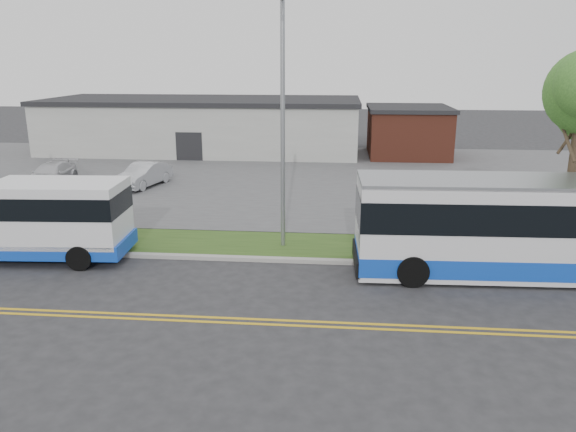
# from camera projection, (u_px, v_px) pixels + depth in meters

# --- Properties ---
(ground) EXTENTS (140.00, 140.00, 0.00)m
(ground) POSITION_uv_depth(u_px,v_px,m) (194.00, 269.00, 20.51)
(ground) COLOR #28282B
(ground) RESTS_ON ground
(lane_line_north) EXTENTS (70.00, 0.12, 0.01)m
(lane_line_north) POSITION_uv_depth(u_px,v_px,m) (161.00, 315.00, 16.82)
(lane_line_north) COLOR gold
(lane_line_north) RESTS_ON ground
(lane_line_south) EXTENTS (70.00, 0.12, 0.01)m
(lane_line_south) POSITION_uv_depth(u_px,v_px,m) (158.00, 320.00, 16.53)
(lane_line_south) COLOR gold
(lane_line_south) RESTS_ON ground
(curb) EXTENTS (80.00, 0.30, 0.15)m
(curb) POSITION_uv_depth(u_px,v_px,m) (201.00, 257.00, 21.55)
(curb) COLOR #9E9B93
(curb) RESTS_ON ground
(verge) EXTENTS (80.00, 3.30, 0.10)m
(verge) POSITION_uv_depth(u_px,v_px,m) (211.00, 243.00, 23.28)
(verge) COLOR #294818
(verge) RESTS_ON ground
(parking_lot) EXTENTS (80.00, 25.00, 0.10)m
(parking_lot) POSITION_uv_depth(u_px,v_px,m) (259.00, 176.00, 36.80)
(parking_lot) COLOR #4C4C4F
(parking_lot) RESTS_ON ground
(commercial_building) EXTENTS (25.40, 10.40, 4.35)m
(commercial_building) POSITION_uv_depth(u_px,v_px,m) (204.00, 125.00, 46.35)
(commercial_building) COLOR #9E9E99
(commercial_building) RESTS_ON ground
(brick_wing) EXTENTS (6.30, 7.30, 3.90)m
(brick_wing) POSITION_uv_depth(u_px,v_px,m) (408.00, 131.00, 43.98)
(brick_wing) COLOR brown
(brick_wing) RESTS_ON ground
(streetlight_near) EXTENTS (0.35, 1.53, 9.50)m
(streetlight_near) POSITION_uv_depth(u_px,v_px,m) (283.00, 118.00, 21.45)
(streetlight_near) COLOR gray
(streetlight_near) RESTS_ON verge
(shuttle_bus) EXTENTS (8.00, 3.05, 3.01)m
(shuttle_bus) POSITION_uv_depth(u_px,v_px,m) (40.00, 218.00, 21.24)
(shuttle_bus) COLOR #1141B8
(shuttle_bus) RESTS_ON ground
(transit_bus) EXTENTS (12.58, 3.33, 3.47)m
(transit_bus) POSITION_uv_depth(u_px,v_px,m) (536.00, 228.00, 19.54)
(transit_bus) COLOR silver
(transit_bus) RESTS_ON ground
(pedestrian) EXTENTS (0.87, 0.74, 2.02)m
(pedestrian) POSITION_uv_depth(u_px,v_px,m) (65.00, 214.00, 23.75)
(pedestrian) COLOR black
(pedestrian) RESTS_ON verge
(parked_car_a) EXTENTS (2.45, 4.50, 1.41)m
(parked_car_a) POSITION_uv_depth(u_px,v_px,m) (144.00, 175.00, 33.31)
(parked_car_a) COLOR #AFB1B7
(parked_car_a) RESTS_ON parking_lot
(parked_car_b) EXTENTS (1.97, 4.58, 1.31)m
(parked_car_b) POSITION_uv_depth(u_px,v_px,m) (51.00, 174.00, 33.61)
(parked_car_b) COLOR silver
(parked_car_b) RESTS_ON parking_lot
(grocery_bag_left) EXTENTS (0.32, 0.32, 0.32)m
(grocery_bag_left) POSITION_uv_depth(u_px,v_px,m) (58.00, 234.00, 23.76)
(grocery_bag_left) COLOR white
(grocery_bag_left) RESTS_ON verge
(grocery_bag_right) EXTENTS (0.32, 0.32, 0.32)m
(grocery_bag_right) POSITION_uv_depth(u_px,v_px,m) (77.00, 231.00, 24.19)
(grocery_bag_right) COLOR white
(grocery_bag_right) RESTS_ON verge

